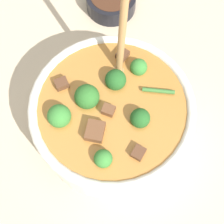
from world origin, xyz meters
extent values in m
plane|color=#C6B293|center=(0.00, 0.00, 0.00)|extent=(4.00, 4.00, 0.00)
cylinder|color=white|center=(0.00, 0.00, 0.04)|extent=(0.28, 0.28, 0.08)
torus|color=white|center=(0.00, 0.00, 0.08)|extent=(0.28, 0.28, 0.02)
cylinder|color=#B27533|center=(0.00, 0.00, 0.06)|extent=(0.26, 0.26, 0.05)
sphere|color=#235B23|center=(-0.02, 0.04, 0.10)|extent=(0.04, 0.04, 0.04)
cylinder|color=#6B9956|center=(-0.02, 0.04, 0.07)|extent=(0.01, 0.01, 0.02)
sphere|color=#2D6B28|center=(-0.04, -0.01, 0.09)|extent=(0.04, 0.04, 0.04)
cylinder|color=#6B9956|center=(-0.04, -0.01, 0.06)|extent=(0.01, 0.01, 0.02)
sphere|color=#387F33|center=(0.03, -0.09, 0.09)|extent=(0.03, 0.03, 0.03)
cylinder|color=#6B9956|center=(0.03, -0.09, 0.07)|extent=(0.01, 0.01, 0.01)
sphere|color=#387F33|center=(0.01, 0.08, 0.09)|extent=(0.03, 0.03, 0.03)
cylinder|color=#6B9956|center=(0.01, 0.08, 0.07)|extent=(0.01, 0.01, 0.01)
sphere|color=#387F33|center=(-0.06, -0.06, 0.10)|extent=(0.04, 0.04, 0.04)
cylinder|color=#6B9956|center=(-0.06, -0.06, 0.07)|extent=(0.01, 0.01, 0.02)
sphere|color=#235B23|center=(0.05, 0.00, 0.09)|extent=(0.03, 0.03, 0.03)
cylinder|color=#6B9956|center=(0.05, 0.00, 0.07)|extent=(0.01, 0.01, 0.01)
cube|color=brown|center=(-0.09, -0.01, 0.09)|extent=(0.03, 0.03, 0.02)
cube|color=brown|center=(0.00, -0.01, 0.09)|extent=(0.02, 0.02, 0.02)
cube|color=brown|center=(-0.03, 0.09, 0.09)|extent=(0.02, 0.02, 0.02)
cube|color=brown|center=(0.00, -0.05, 0.09)|extent=(0.04, 0.04, 0.02)
cube|color=brown|center=(0.08, -0.05, 0.09)|extent=(0.02, 0.02, 0.02)
cylinder|color=#3D7533|center=(0.06, 0.06, 0.09)|extent=(0.05, 0.03, 0.01)
ellipsoid|color=#A87A47|center=(-0.02, 0.07, 0.08)|extent=(0.04, 0.03, 0.01)
cylinder|color=#A87A47|center=(-0.03, 0.09, 0.18)|extent=(0.03, 0.07, 0.21)
cylinder|color=black|center=(-0.14, 0.24, 0.02)|extent=(0.11, 0.11, 0.04)
camera|label=1|loc=(0.10, -0.18, 0.56)|focal=50.00mm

